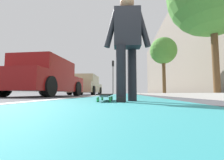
# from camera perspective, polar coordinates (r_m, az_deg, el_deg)

# --- Properties ---
(ground_plane) EXTENTS (80.00, 80.00, 0.00)m
(ground_plane) POSITION_cam_1_polar(r_m,az_deg,el_deg) (11.13, 4.06, -5.38)
(ground_plane) COLOR #38383D
(bike_lane_paint) EXTENTS (56.00, 2.16, 0.00)m
(bike_lane_paint) POSITION_cam_1_polar(r_m,az_deg,el_deg) (25.13, 4.66, -5.01)
(bike_lane_paint) COLOR #237075
(bike_lane_paint) RESTS_ON ground
(lane_stripe_white) EXTENTS (52.00, 0.16, 0.01)m
(lane_stripe_white) POSITION_cam_1_polar(r_m,az_deg,el_deg) (21.18, 1.22, -5.08)
(lane_stripe_white) COLOR silver
(lane_stripe_white) RESTS_ON ground
(sidewalk_curb) EXTENTS (52.00, 3.20, 0.13)m
(sidewalk_curb) POSITION_cam_1_polar(r_m,az_deg,el_deg) (19.39, 14.71, -4.77)
(sidewalk_curb) COLOR #9E9B93
(sidewalk_curb) RESTS_ON ground
(building_facade) EXTENTS (40.00, 1.20, 11.10)m
(building_facade) POSITION_cam_1_polar(r_m,az_deg,el_deg) (24.58, 20.13, 8.29)
(building_facade) COLOR #71685C
(building_facade) RESTS_ON ground
(skateboard) EXTENTS (0.85, 0.24, 0.11)m
(skateboard) POSITION_cam_1_polar(r_m,az_deg,el_deg) (2.54, -2.30, -5.48)
(skateboard) COLOR green
(skateboard) RESTS_ON ground
(skater_person) EXTENTS (0.47, 0.72, 1.64)m
(skater_person) POSITION_cam_1_polar(r_m,az_deg,el_deg) (2.51, 5.41, 14.15)
(skater_person) COLOR black
(skater_person) RESTS_ON ground
(parked_car_near) EXTENTS (4.18, 2.04, 1.50)m
(parked_car_near) POSITION_cam_1_polar(r_m,az_deg,el_deg) (7.01, -22.61, 0.54)
(parked_car_near) COLOR maroon
(parked_car_near) RESTS_ON ground
(parked_car_mid) EXTENTS (4.45, 1.87, 1.48)m
(parked_car_mid) POSITION_cam_1_polar(r_m,az_deg,el_deg) (12.33, -9.25, -1.98)
(parked_car_mid) COLOR tan
(parked_car_mid) RESTS_ON ground
(traffic_light) EXTENTS (0.33, 0.28, 4.73)m
(traffic_light) POSITION_cam_1_polar(r_m,az_deg,el_deg) (22.43, 0.36, 3.22)
(traffic_light) COLOR #2D2D2D
(traffic_light) RESTS_ON ground
(street_tree_mid) EXTENTS (1.99, 1.99, 4.32)m
(street_tree_mid) POSITION_cam_1_polar(r_m,az_deg,el_deg) (12.74, 17.98, 9.84)
(street_tree_mid) COLOR brown
(street_tree_mid) RESTS_ON ground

